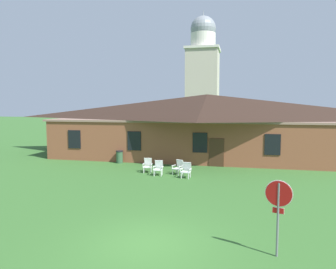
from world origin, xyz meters
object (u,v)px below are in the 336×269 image
object	(u,v)px
trash_bin	(120,157)
lawn_chair_near_door	(159,168)
lawn_chair_by_porch	(148,165)
lawn_chair_left_end	(179,167)
lawn_chair_middle	(186,170)
stop_sign	(278,203)

from	to	relation	value
trash_bin	lawn_chair_near_door	bearing A→B (deg)	-40.36
lawn_chair_by_porch	lawn_chair_left_end	xyz separation A→B (m)	(2.17, -0.15, 0.00)
lawn_chair_by_porch	lawn_chair_middle	distance (m)	3.01
lawn_chair_near_door	lawn_chair_left_end	bearing A→B (deg)	24.43
lawn_chair_by_porch	lawn_chair_near_door	xyz separation A→B (m)	(0.95, -0.70, 0.00)
stop_sign	trash_bin	bearing A→B (deg)	127.82
lawn_chair_near_door	trash_bin	size ratio (longest dim) A/B	0.98
trash_bin	lawn_chair_middle	bearing A→B (deg)	-32.18
stop_sign	lawn_chair_by_porch	xyz separation A→B (m)	(-7.24, 10.62, -1.15)
lawn_chair_left_end	trash_bin	bearing A→B (deg)	151.16
lawn_chair_near_door	lawn_chair_left_end	distance (m)	1.34
lawn_chair_left_end	stop_sign	bearing A→B (deg)	-64.12
lawn_chair_left_end	lawn_chair_middle	bearing A→B (deg)	-51.39
lawn_chair_by_porch	lawn_chair_left_end	bearing A→B (deg)	-3.97
lawn_chair_near_door	lawn_chair_middle	size ratio (longest dim) A/B	1.00
lawn_chair_near_door	lawn_chair_left_end	size ratio (longest dim) A/B	1.00
trash_bin	lawn_chair_by_porch	bearing A→B (deg)	-41.38
lawn_chair_left_end	trash_bin	world-z (taller)	trash_bin
lawn_chair_by_porch	lawn_chair_middle	size ratio (longest dim) A/B	1.00
lawn_chair_by_porch	trash_bin	distance (m)	4.21
lawn_chair_by_porch	lawn_chair_near_door	size ratio (longest dim) A/B	1.00
lawn_chair_near_door	lawn_chair_by_porch	bearing A→B (deg)	143.31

